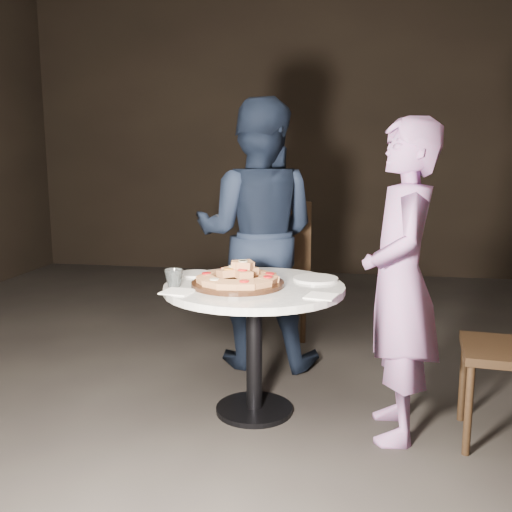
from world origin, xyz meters
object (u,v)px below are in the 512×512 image
(water_glass, at_px, (174,278))
(chair_far, at_px, (273,261))
(focaccia_pile, at_px, (238,275))
(diner_teal, at_px, (401,282))
(serving_board, at_px, (238,284))
(diner_navy, at_px, (257,234))
(table, at_px, (254,309))

(water_glass, relative_size, chair_far, 0.09)
(focaccia_pile, bearing_deg, chair_far, 90.19)
(water_glass, bearing_deg, diner_teal, 0.66)
(focaccia_pile, relative_size, water_glass, 4.33)
(water_glass, bearing_deg, chair_far, 76.97)
(serving_board, xyz_separation_m, water_glass, (-0.29, -0.08, 0.03))
(focaccia_pile, bearing_deg, diner_teal, -5.05)
(diner_navy, relative_size, diner_teal, 1.12)
(focaccia_pile, distance_m, water_glass, 0.30)
(focaccia_pile, distance_m, diner_navy, 0.74)
(water_glass, relative_size, diner_navy, 0.06)
(diner_navy, bearing_deg, diner_teal, 134.81)
(diner_navy, bearing_deg, chair_far, -93.78)
(focaccia_pile, height_order, diner_navy, diner_navy)
(table, bearing_deg, chair_far, 93.69)
(focaccia_pile, xyz_separation_m, chair_far, (-0.00, 1.17, -0.14))
(focaccia_pile, height_order, water_glass, focaccia_pile)
(table, relative_size, diner_navy, 0.64)
(table, distance_m, chair_far, 1.14)
(table, height_order, focaccia_pile, focaccia_pile)
(focaccia_pile, distance_m, diner_teal, 0.74)
(serving_board, xyz_separation_m, diner_navy, (-0.03, 0.74, 0.13))
(chair_far, relative_size, diner_teal, 0.68)
(serving_board, distance_m, water_glass, 0.30)
(table, relative_size, chair_far, 1.06)
(table, bearing_deg, diner_teal, -8.74)
(table, bearing_deg, serving_board, -151.02)
(chair_far, xyz_separation_m, diner_navy, (-0.03, -0.43, 0.24))
(focaccia_pile, relative_size, diner_navy, 0.25)
(diner_navy, bearing_deg, table, 99.33)
(focaccia_pile, height_order, chair_far, chair_far)
(water_glass, height_order, diner_navy, diner_navy)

